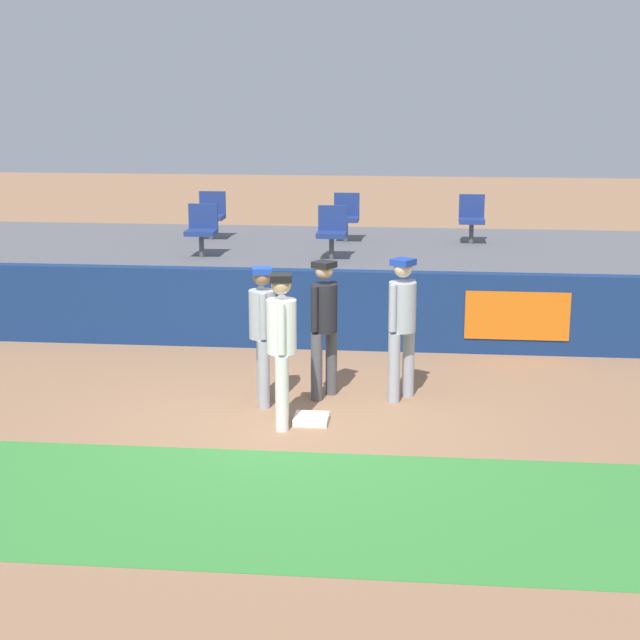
{
  "coord_description": "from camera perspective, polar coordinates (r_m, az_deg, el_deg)",
  "views": [
    {
      "loc": [
        1.52,
        -11.36,
        3.99
      ],
      "look_at": [
        0.25,
        0.99,
        1.0
      ],
      "focal_mm": 57.44,
      "sensor_mm": 36.0,
      "label": 1
    }
  ],
  "objects": [
    {
      "name": "ground_plane",
      "position": [
        12.13,
        -1.65,
        -5.66
      ],
      "size": [
        60.0,
        60.0,
        0.0
      ],
      "primitive_type": "plane",
      "color": "#936B4C"
    },
    {
      "name": "grass_foreground_strip",
      "position": [
        9.92,
        -3.48,
        -10.17
      ],
      "size": [
        18.0,
        2.8,
        0.01
      ],
      "primitive_type": "cube",
      "color": "#388438",
      "rests_on": "ground_plane"
    },
    {
      "name": "first_base",
      "position": [
        12.08,
        -0.49,
        -5.54
      ],
      "size": [
        0.4,
        0.4,
        0.08
      ],
      "primitive_type": "cube",
      "color": "white",
      "rests_on": "ground_plane"
    },
    {
      "name": "player_fielder_home",
      "position": [
        11.69,
        -2.13,
        -1.09
      ],
      "size": [
        0.38,
        0.57,
        1.8
      ],
      "rotation": [
        0.0,
        0.0,
        -1.45
      ],
      "color": "white",
      "rests_on": "ground_plane"
    },
    {
      "name": "player_runner_visitor",
      "position": [
        12.49,
        -3.22,
        -0.33
      ],
      "size": [
        0.39,
        0.47,
        1.72
      ],
      "rotation": [
        0.0,
        0.0,
        -1.36
      ],
      "color": "#9EA3AD",
      "rests_on": "ground_plane"
    },
    {
      "name": "player_coach_visitor",
      "position": [
        12.7,
        4.6,
        0.07
      ],
      "size": [
        0.47,
        0.47,
        1.79
      ],
      "rotation": [
        0.0,
        0.0,
        -2.14
      ],
      "color": "#9EA3AD",
      "rests_on": "ground_plane"
    },
    {
      "name": "player_umpire",
      "position": [
        12.74,
        0.23,
        0.03
      ],
      "size": [
        0.46,
        0.46,
        1.75
      ],
      "rotation": [
        0.0,
        0.0,
        -2.11
      ],
      "color": "#4C4C51",
      "rests_on": "ground_plane"
    },
    {
      "name": "field_wall",
      "position": [
        15.17,
        0.04,
        0.6
      ],
      "size": [
        18.0,
        0.26,
        1.18
      ],
      "color": "navy",
      "rests_on": "ground_plane"
    },
    {
      "name": "bleacher_platform",
      "position": [
        17.68,
        0.84,
        2.33
      ],
      "size": [
        18.0,
        4.8,
        1.1
      ],
      "primitive_type": "cube",
      "color": "#59595E",
      "rests_on": "ground_plane"
    },
    {
      "name": "seat_back_left",
      "position": [
        18.5,
        -6.07,
        5.97
      ],
      "size": [
        0.47,
        0.44,
        0.84
      ],
      "color": "#4C4C51",
      "rests_on": "bleacher_platform"
    },
    {
      "name": "seat_front_center",
      "position": [
        16.39,
        0.67,
        5.07
      ],
      "size": [
        0.47,
        0.44,
        0.84
      ],
      "color": "#4C4C51",
      "rests_on": "bleacher_platform"
    },
    {
      "name": "seat_back_right",
      "position": [
        18.13,
        8.45,
        5.74
      ],
      "size": [
        0.44,
        0.44,
        0.84
      ],
      "color": "#4C4C51",
      "rests_on": "bleacher_platform"
    },
    {
      "name": "seat_front_left",
      "position": [
        16.71,
        -6.59,
        5.15
      ],
      "size": [
        0.48,
        0.44,
        0.84
      ],
      "color": "#4C4C51",
      "rests_on": "bleacher_platform"
    },
    {
      "name": "seat_back_center",
      "position": [
        18.16,
        1.47,
        5.9
      ],
      "size": [
        0.45,
        0.44,
        0.84
      ],
      "color": "#4C4C51",
      "rests_on": "bleacher_platform"
    }
  ]
}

